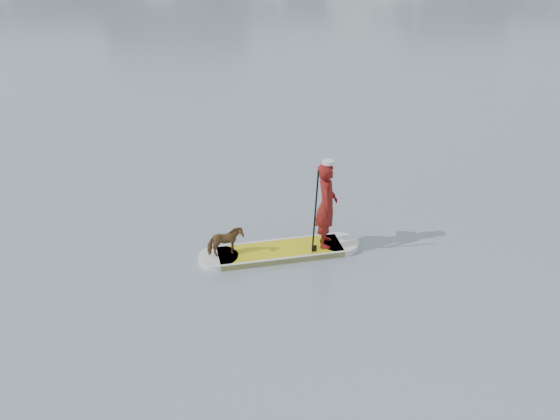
{
  "coord_description": "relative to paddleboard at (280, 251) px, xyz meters",
  "views": [
    {
      "loc": [
        -1.11,
        -11.13,
        6.64
      ],
      "look_at": [
        -0.87,
        -0.41,
        1.0
      ],
      "focal_mm": 40.0,
      "sensor_mm": 36.0,
      "label": 1
    }
  ],
  "objects": [
    {
      "name": "paddleboard",
      "position": [
        0.0,
        0.0,
        0.0
      ],
      "size": [
        3.25,
        1.28,
        0.12
      ],
      "rotation": [
        0.0,
        0.0,
        0.19
      ],
      "color": "#D2C813",
      "rests_on": "ground"
    },
    {
      "name": "paddler",
      "position": [
        0.92,
        0.18,
        0.94
      ],
      "size": [
        0.48,
        0.68,
        1.77
      ],
      "primitive_type": "imported",
      "rotation": [
        0.0,
        0.0,
        1.48
      ],
      "color": "maroon",
      "rests_on": "paddleboard"
    },
    {
      "name": "dog",
      "position": [
        -1.08,
        -0.21,
        0.36
      ],
      "size": [
        0.77,
        0.56,
        0.59
      ],
      "primitive_type": "imported",
      "rotation": [
        0.0,
        0.0,
        1.96
      ],
      "color": "#52311C",
      "rests_on": "paddleboard"
    },
    {
      "name": "white_cap",
      "position": [
        0.92,
        0.18,
        1.86
      ],
      "size": [
        0.22,
        0.22,
        0.07
      ],
      "primitive_type": "cylinder",
      "color": "silver",
      "rests_on": "paddler"
    },
    {
      "name": "ground",
      "position": [
        0.87,
        0.41,
        -0.06
      ],
      "size": [
        140.0,
        140.0,
        0.0
      ],
      "primitive_type": "plane",
      "color": "slate",
      "rests_on": "ground"
    },
    {
      "name": "paddle",
      "position": [
        0.68,
        -0.12,
        0.74
      ],
      "size": [
        0.1,
        0.3,
        2.0
      ],
      "rotation": [
        0.0,
        0.0,
        0.19
      ],
      "color": "black",
      "rests_on": "ground"
    }
  ]
}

